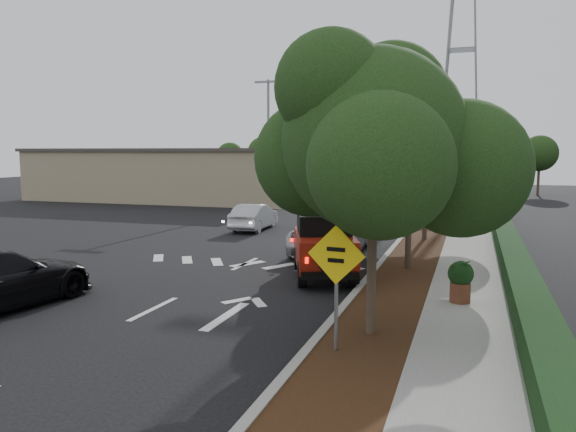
% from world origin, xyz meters
% --- Properties ---
extents(ground, '(120.00, 120.00, 0.00)m').
position_xyz_m(ground, '(0.00, 0.00, 0.00)').
color(ground, black).
rests_on(ground, ground).
extents(curb, '(0.20, 70.00, 0.15)m').
position_xyz_m(curb, '(4.60, 12.00, 0.07)').
color(curb, '#9E9B93').
rests_on(curb, ground).
extents(planting_strip, '(1.80, 70.00, 0.12)m').
position_xyz_m(planting_strip, '(5.60, 12.00, 0.06)').
color(planting_strip, black).
rests_on(planting_strip, ground).
extents(sidewalk, '(2.00, 70.00, 0.12)m').
position_xyz_m(sidewalk, '(7.50, 12.00, 0.06)').
color(sidewalk, gray).
rests_on(sidewalk, ground).
extents(hedge, '(0.80, 70.00, 0.80)m').
position_xyz_m(hedge, '(8.90, 12.00, 0.40)').
color(hedge, black).
rests_on(hedge, ground).
extents(commercial_building, '(22.00, 12.00, 4.00)m').
position_xyz_m(commercial_building, '(-16.00, 30.00, 2.00)').
color(commercial_building, '#9B8D6B').
rests_on(commercial_building, ground).
extents(transmission_tower, '(7.00, 4.00, 28.00)m').
position_xyz_m(transmission_tower, '(6.00, 48.00, 0.00)').
color(transmission_tower, slate).
rests_on(transmission_tower, ground).
extents(street_tree_near, '(3.80, 3.80, 5.92)m').
position_xyz_m(street_tree_near, '(5.60, -0.50, 0.00)').
color(street_tree_near, black).
rests_on(street_tree_near, ground).
extents(street_tree_mid, '(3.20, 3.20, 5.32)m').
position_xyz_m(street_tree_mid, '(5.60, 6.50, 0.00)').
color(street_tree_mid, black).
rests_on(street_tree_mid, ground).
extents(street_tree_far, '(3.40, 3.40, 5.62)m').
position_xyz_m(street_tree_far, '(5.60, 13.00, 0.00)').
color(street_tree_far, black).
rests_on(street_tree_far, ground).
extents(light_pole_a, '(2.00, 0.22, 9.00)m').
position_xyz_m(light_pole_a, '(-6.50, 26.00, 0.00)').
color(light_pole_a, slate).
rests_on(light_pole_a, ground).
extents(light_pole_b, '(2.00, 0.22, 9.00)m').
position_xyz_m(light_pole_b, '(-7.50, 38.00, 0.00)').
color(light_pole_b, slate).
rests_on(light_pole_b, ground).
extents(red_jeep, '(2.85, 4.10, 2.01)m').
position_xyz_m(red_jeep, '(3.14, 4.95, 1.02)').
color(red_jeep, black).
rests_on(red_jeep, ground).
extents(silver_suv_ahead, '(2.83, 5.75, 1.57)m').
position_xyz_m(silver_suv_ahead, '(2.36, 9.14, 0.79)').
color(silver_suv_ahead, '#A3A5AA').
rests_on(silver_suv_ahead, ground).
extents(silver_sedan_oncoming, '(1.62, 4.06, 1.31)m').
position_xyz_m(silver_sedan_oncoming, '(-2.91, 14.17, 0.66)').
color(silver_sedan_oncoming, '#B5B6BD').
rests_on(silver_sedan_oncoming, ground).
extents(parked_suv, '(3.92, 1.68, 1.32)m').
position_xyz_m(parked_suv, '(-10.17, 26.02, 0.66)').
color(parked_suv, '#9C9FA4').
rests_on(parked_suv, ground).
extents(speed_hump_sign, '(1.15, 0.15, 2.45)m').
position_xyz_m(speed_hump_sign, '(5.14, -1.76, 1.70)').
color(speed_hump_sign, slate).
rests_on(speed_hump_sign, ground).
extents(terracotta_planter, '(0.65, 0.65, 1.13)m').
position_xyz_m(terracotta_planter, '(7.34, 2.66, 0.76)').
color(terracotta_planter, brown).
rests_on(terracotta_planter, ground).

